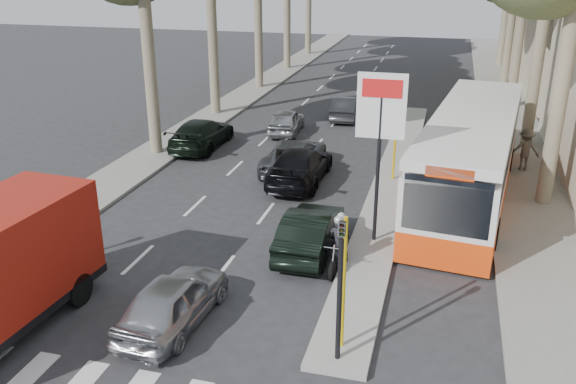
% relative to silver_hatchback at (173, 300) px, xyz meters
% --- Properties ---
extents(ground, '(120.00, 120.00, 0.00)m').
position_rel_silver_hatchback_xyz_m(ground, '(1.10, 0.95, -0.68)').
color(ground, '#28282B').
rests_on(ground, ground).
extents(sidewalk_right, '(3.20, 70.00, 0.12)m').
position_rel_silver_hatchback_xyz_m(sidewalk_right, '(9.70, 25.95, -0.62)').
color(sidewalk_right, gray).
rests_on(sidewalk_right, ground).
extents(median_left, '(2.40, 64.00, 0.12)m').
position_rel_silver_hatchback_xyz_m(median_left, '(-6.90, 28.95, -0.62)').
color(median_left, gray).
rests_on(median_left, ground).
extents(traffic_island, '(1.50, 26.00, 0.16)m').
position_rel_silver_hatchback_xyz_m(traffic_island, '(4.35, 11.95, -0.60)').
color(traffic_island, gray).
rests_on(traffic_island, ground).
extents(billboard, '(1.50, 12.10, 5.60)m').
position_rel_silver_hatchback_xyz_m(billboard, '(4.35, 5.95, 3.02)').
color(billboard, yellow).
rests_on(billboard, ground).
extents(traffic_light_island, '(0.16, 0.41, 3.60)m').
position_rel_silver_hatchback_xyz_m(traffic_light_island, '(4.35, -0.55, 1.81)').
color(traffic_light_island, black).
rests_on(traffic_light_island, ground).
extents(silver_hatchback, '(1.87, 4.09, 1.36)m').
position_rel_silver_hatchback_xyz_m(silver_hatchback, '(0.00, 0.00, 0.00)').
color(silver_hatchback, '#96979E').
rests_on(silver_hatchback, ground).
extents(dark_hatchback, '(1.48, 4.25, 1.40)m').
position_rel_silver_hatchback_xyz_m(dark_hatchback, '(2.44, 4.93, 0.02)').
color(dark_hatchback, black).
rests_on(dark_hatchback, ground).
extents(queue_car_a, '(2.34, 4.87, 1.34)m').
position_rel_silver_hatchback_xyz_m(queue_car_a, '(0.00, 12.43, -0.01)').
color(queue_car_a, '#44464B').
rests_on(queue_car_a, ground).
extents(queue_car_b, '(2.06, 5.03, 1.46)m').
position_rel_silver_hatchback_xyz_m(queue_car_b, '(0.60, 10.98, 0.05)').
color(queue_car_b, black).
rests_on(queue_car_b, ground).
extents(queue_car_c, '(1.79, 3.88, 1.29)m').
position_rel_silver_hatchback_xyz_m(queue_car_c, '(-1.89, 18.08, -0.04)').
color(queue_car_c, '#A1A4A9').
rests_on(queue_car_c, ground).
extents(queue_car_d, '(1.68, 4.07, 1.31)m').
position_rel_silver_hatchback_xyz_m(queue_car_d, '(0.60, 21.87, -0.03)').
color(queue_car_d, '#4F5157').
rests_on(queue_car_d, ground).
extents(queue_car_e, '(2.06, 4.93, 1.42)m').
position_rel_silver_hatchback_xyz_m(queue_car_e, '(-5.20, 14.46, 0.03)').
color(queue_car_e, black).
rests_on(queue_car_e, ground).
extents(city_bus, '(4.40, 13.25, 3.43)m').
position_rel_silver_hatchback_xyz_m(city_bus, '(7.30, 10.89, 1.12)').
color(city_bus, '#EA400D').
rests_on(city_bus, ground).
extents(motorcycle, '(0.74, 2.04, 1.74)m').
position_rel_silver_hatchback_xyz_m(motorcycle, '(3.51, 4.17, 0.11)').
color(motorcycle, black).
rests_on(motorcycle, ground).
extents(pedestrian_far, '(1.17, 0.52, 1.81)m').
position_rel_silver_hatchback_xyz_m(pedestrian_far, '(9.69, 14.71, 0.34)').
color(pedestrian_far, brown).
rests_on(pedestrian_far, sidewalk_right).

